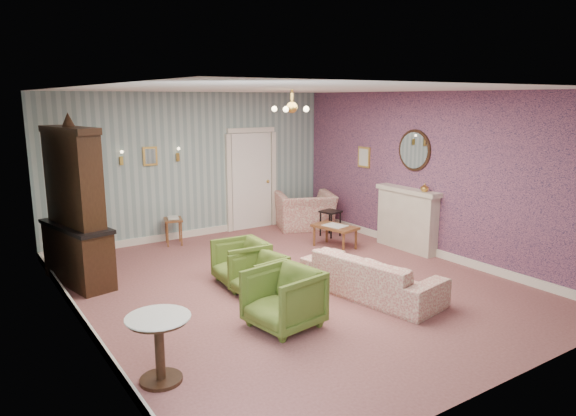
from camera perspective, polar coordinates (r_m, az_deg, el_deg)
floor at (r=8.08m, az=0.40°, el=-8.31°), size 7.00×7.00×0.00m
ceiling at (r=7.58m, az=0.43°, el=12.73°), size 7.00×7.00×0.00m
wall_back at (r=10.74m, az=-10.16°, el=4.53°), size 6.00×0.00×6.00m
wall_front at (r=5.25m, az=22.44°, el=-3.76°), size 6.00×0.00×6.00m
wall_left at (r=6.53m, az=-21.91°, el=-0.79°), size 0.00×7.00×7.00m
wall_right at (r=9.69m, az=15.29°, el=3.51°), size 0.00×7.00×7.00m
wall_right_floral at (r=9.68m, az=15.23°, el=3.51°), size 0.00×7.00×7.00m
door at (r=11.34m, az=-3.99°, el=3.17°), size 1.12×0.12×2.16m
olive_chair_a at (r=6.53m, az=-0.49°, el=-9.51°), size 0.85×0.89×0.81m
olive_chair_b at (r=7.56m, az=-3.21°, el=-7.07°), size 0.69×0.73×0.67m
olive_chair_c at (r=8.07m, az=-5.14°, el=-5.62°), size 0.72×0.76×0.74m
sofa_chintz at (r=7.62m, az=9.04°, el=-6.49°), size 0.97×2.15×0.81m
wingback_chair at (r=11.35m, az=1.88°, el=0.34°), size 1.40×1.17×1.04m
dresser at (r=8.45m, az=-22.21°, el=0.58°), size 0.82×1.59×2.52m
fireplace at (r=10.00m, az=12.77°, el=-1.18°), size 0.30×1.40×1.16m
mantel_vase at (r=9.60m, az=14.59°, el=2.17°), size 0.15×0.15×0.15m
oval_mirror at (r=9.88m, az=13.51°, el=6.10°), size 0.04×0.76×0.84m
framed_print at (r=10.86m, az=8.25°, el=5.47°), size 0.04×0.34×0.42m
coffee_table at (r=9.99m, az=5.10°, el=-3.10°), size 0.63×0.92×0.43m
side_table_black at (r=10.78m, az=4.61°, el=-1.69°), size 0.42×0.42×0.54m
pedestal_table at (r=5.53m, az=-13.75°, el=-14.62°), size 0.83×0.83×0.70m
nesting_table at (r=10.40m, az=-12.30°, el=-2.37°), size 0.44×0.50×0.55m
gilt_mirror_back at (r=10.35m, az=-14.70°, el=5.45°), size 0.28×0.06×0.36m
sconce_left at (r=10.17m, az=-17.60°, el=5.18°), size 0.16×0.12×0.30m
sconce_right at (r=10.52m, az=-11.83°, el=5.69°), size 0.16×0.12×0.30m
chandelier at (r=7.58m, az=0.43°, el=10.69°), size 0.56×0.56×0.36m
burgundy_cushion at (r=11.21m, az=2.12°, el=-0.02°), size 0.41×0.28×0.39m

